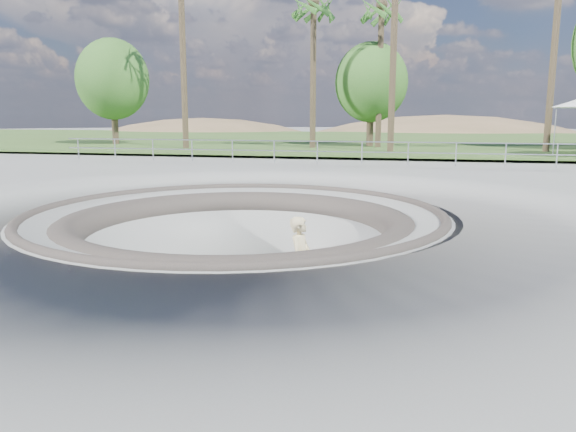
# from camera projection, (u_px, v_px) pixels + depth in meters

# --- Properties ---
(ground) EXTENTS (180.00, 180.00, 0.00)m
(ground) POSITION_uv_depth(u_px,v_px,m) (236.00, 213.00, 13.81)
(ground) COLOR gray
(ground) RESTS_ON ground
(skate_bowl) EXTENTS (14.00, 14.00, 4.10)m
(skate_bowl) POSITION_uv_depth(u_px,v_px,m) (237.00, 284.00, 14.14)
(skate_bowl) COLOR gray
(skate_bowl) RESTS_ON ground
(grass_strip) EXTENTS (180.00, 36.00, 0.12)m
(grass_strip) POSITION_uv_depth(u_px,v_px,m) (361.00, 140.00, 46.41)
(grass_strip) COLOR #3D5D25
(grass_strip) RESTS_ON ground
(distant_hills) EXTENTS (103.20, 45.00, 28.60)m
(distant_hills) POSITION_uv_depth(u_px,v_px,m) (408.00, 191.00, 69.16)
(distant_hills) COLOR brown
(distant_hills) RESTS_ON ground
(safety_railing) EXTENTS (25.00, 0.06, 1.03)m
(safety_railing) POSITION_uv_depth(u_px,v_px,m) (317.00, 152.00, 25.20)
(safety_railing) COLOR #979A9F
(safety_railing) RESTS_ON ground
(skateboard) EXTENTS (0.76, 0.49, 0.08)m
(skateboard) POSITION_uv_depth(u_px,v_px,m) (300.00, 306.00, 12.54)
(skateboard) COLOR brown
(skateboard) RESTS_ON ground
(skater) EXTENTS (0.58, 0.79, 2.02)m
(skater) POSITION_uv_depth(u_px,v_px,m) (301.00, 262.00, 12.36)
(skater) COLOR beige
(skater) RESTS_ON skateboard
(palm_b) EXTENTS (2.60, 2.60, 9.59)m
(palm_b) POSITION_uv_depth(u_px,v_px,m) (314.00, 11.00, 33.59)
(palm_b) COLOR brown
(palm_b) RESTS_ON ground
(palm_d) EXTENTS (2.60, 2.60, 9.53)m
(palm_d) POSITION_uv_depth(u_px,v_px,m) (382.00, 13.00, 34.12)
(palm_d) COLOR brown
(palm_d) RESTS_ON ground
(bushy_tree_left) EXTENTS (5.04, 4.58, 7.27)m
(bushy_tree_left) POSITION_uv_depth(u_px,v_px,m) (113.00, 79.00, 38.43)
(bushy_tree_left) COLOR brown
(bushy_tree_left) RESTS_ON ground
(bushy_tree_mid) EXTENTS (4.66, 4.24, 6.72)m
(bushy_tree_mid) POSITION_uv_depth(u_px,v_px,m) (371.00, 83.00, 35.96)
(bushy_tree_mid) COLOR brown
(bushy_tree_mid) RESTS_ON ground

